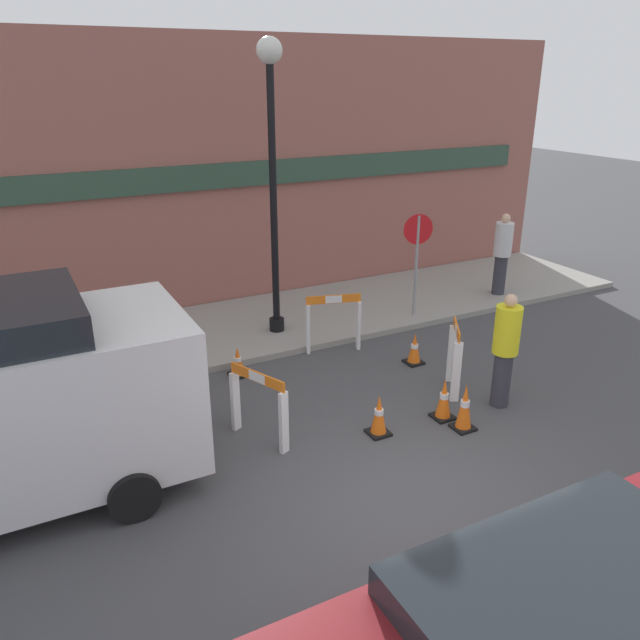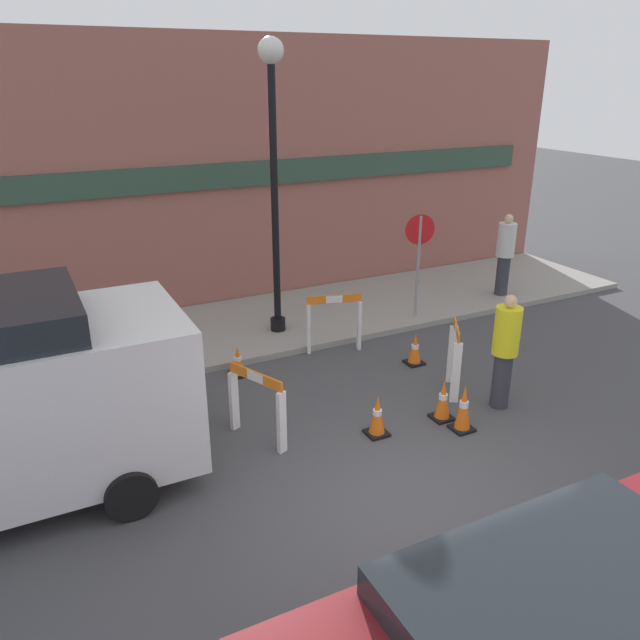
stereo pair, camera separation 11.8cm
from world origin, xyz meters
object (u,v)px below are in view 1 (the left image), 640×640
Objects in this scene: stop_sign at (417,249)px; person_pedestrian at (502,252)px; streetlamp_post at (272,153)px; person_worker at (505,347)px.

person_pedestrian is (2.49, 0.24, -0.44)m from stop_sign.
stop_sign is (2.81, -0.56, -1.93)m from streetlamp_post.
streetlamp_post is 2.90× the size of person_worker.
person_pedestrian is at bearing -3.48° from streetlamp_post.
person_pedestrian is at bearing -92.22° from person_worker.
streetlamp_post is 3.45m from stop_sign.
person_pedestrian is (3.38, 3.74, 0.13)m from person_worker.
person_pedestrian reaches higher than person_worker.
streetlamp_post reaches higher than person_worker.
streetlamp_post reaches higher than person_pedestrian.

